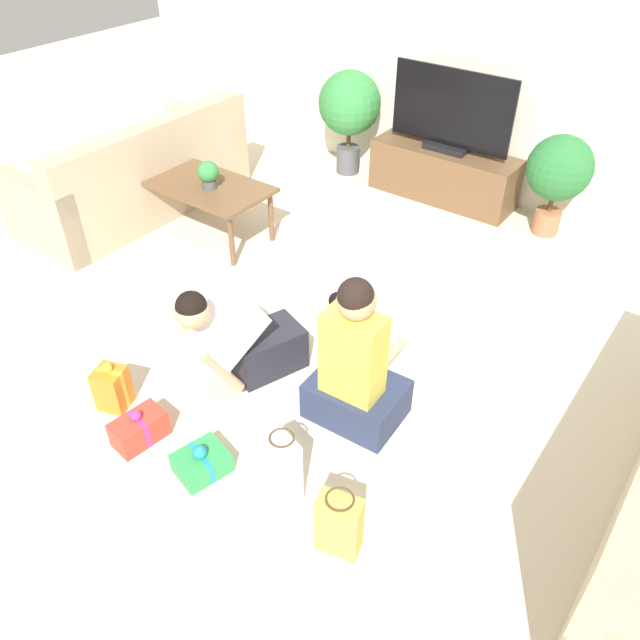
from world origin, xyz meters
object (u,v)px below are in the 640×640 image
(gift_box_c, at_px, (139,429))
(gift_bag_a, at_px, (339,524))
(coffee_table, at_px, (207,189))
(potted_plant_back_left, at_px, (349,107))
(potted_plant_back_right, at_px, (559,172))
(tv_console, at_px, (443,174))
(dog, at_px, (344,317))
(gift_box_a, at_px, (202,462))
(person_sitting, at_px, (356,370))
(gift_bag_b, at_px, (283,468))
(tabletop_plant, at_px, (208,174))
(gift_box_b, at_px, (112,388))
(person_kneeling, at_px, (239,337))
(tv, at_px, (451,115))
(sofa_left, at_px, (137,177))

(gift_box_c, height_order, gift_bag_a, gift_bag_a)
(coffee_table, xyz_separation_m, gift_bag_a, (2.56, -1.76, -0.24))
(potted_plant_back_left, bearing_deg, potted_plant_back_right, 0.00)
(potted_plant_back_right, height_order, gift_box_c, potted_plant_back_right)
(tv_console, distance_m, dog, 2.30)
(potted_plant_back_left, distance_m, gift_box_c, 3.79)
(gift_box_a, bearing_deg, person_sitting, 62.08)
(person_sitting, height_order, gift_bag_b, person_sitting)
(gift_box_c, bearing_deg, person_sitting, 44.87)
(coffee_table, relative_size, tabletop_plant, 4.75)
(gift_box_b, relative_size, gift_box_c, 1.03)
(dog, relative_size, gift_bag_b, 0.89)
(tv_console, xyz_separation_m, person_sitting, (0.91, -2.79, 0.13))
(person_kneeling, bearing_deg, person_sitting, 30.21)
(tv_console, xyz_separation_m, tv, (-0.00, 0.00, 0.55))
(person_kneeling, distance_m, gift_box_c, 0.77)
(gift_box_b, bearing_deg, gift_bag_a, 0.65)
(person_sitting, bearing_deg, potted_plant_back_left, -57.87)
(person_kneeling, xyz_separation_m, person_sitting, (0.74, 0.14, 0.04))
(sofa_left, relative_size, dog, 5.24)
(gift_box_c, relative_size, tabletop_plant, 1.40)
(potted_plant_back_right, distance_m, gift_bag_a, 3.51)
(tv_console, xyz_separation_m, person_kneeling, (0.17, -2.92, 0.09))
(person_kneeling, relative_size, gift_bag_a, 2.13)
(potted_plant_back_right, xyz_separation_m, person_kneeling, (-0.85, -2.87, -0.23))
(gift_bag_b, height_order, tabletop_plant, tabletop_plant)
(tv, relative_size, gift_bag_a, 3.02)
(person_kneeling, bearing_deg, gift_box_a, -45.05)
(gift_box_a, bearing_deg, gift_bag_a, 4.28)
(gift_box_c, bearing_deg, sofa_left, 139.07)
(gift_box_b, xyz_separation_m, tabletop_plant, (-0.87, 1.74, 0.45))
(tv, relative_size, potted_plant_back_left, 1.13)
(tv_console, distance_m, potted_plant_back_right, 1.07)
(sofa_left, bearing_deg, tv_console, 131.02)
(person_kneeling, xyz_separation_m, gift_box_a, (0.31, -0.67, -0.26))
(person_kneeling, relative_size, gift_box_c, 2.52)
(coffee_table, xyz_separation_m, tv, (1.23, 1.76, 0.36))
(gift_box_b, height_order, tabletop_plant, tabletop_plant)
(sofa_left, height_order, person_kneeling, sofa_left)
(potted_plant_back_left, distance_m, person_sitting, 3.36)
(potted_plant_back_left, xyz_separation_m, person_kneeling, (1.18, -2.87, -0.33))
(sofa_left, bearing_deg, tv, 131.02)
(dog, xyz_separation_m, gift_bag_b, (0.46, -1.20, 0.01))
(potted_plant_back_right, bearing_deg, gift_bag_a, -84.98)
(sofa_left, height_order, tv, tv)
(potted_plant_back_right, distance_m, person_kneeling, 3.01)
(sofa_left, xyz_separation_m, gift_box_c, (2.12, -1.84, -0.22))
(potted_plant_back_right, relative_size, gift_box_a, 2.74)
(gift_bag_a, bearing_deg, gift_box_a, -175.72)
(tv_console, height_order, person_sitting, person_sitting)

